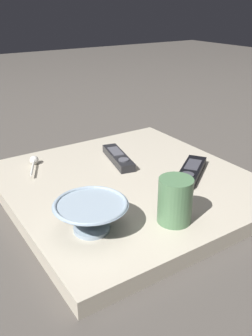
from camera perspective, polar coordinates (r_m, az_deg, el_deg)
ground_plane at (r=0.99m, az=0.39°, el=-3.77°), size 6.00×6.00×0.00m
table at (r=0.98m, az=0.39°, el=-2.78°), size 0.64×0.62×0.04m
cereal_bowl at (r=0.75m, az=-5.52°, el=-7.35°), size 0.16×0.16×0.07m
coffee_mug at (r=0.78m, az=7.74°, el=-5.10°), size 0.07×0.07×0.10m
teaspoon at (r=1.08m, az=-14.33°, el=1.02°), size 0.11×0.06×0.03m
tv_remote_near at (r=1.01m, az=10.23°, el=-0.48°), size 0.14×0.18×0.02m
tv_remote_far at (r=1.08m, az=-1.25°, el=1.66°), size 0.18×0.08×0.03m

